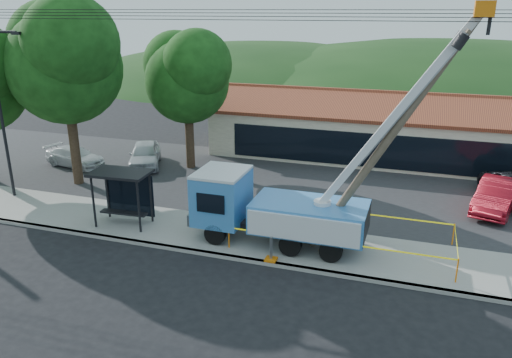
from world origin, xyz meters
The scene contains 17 objects.
ground centered at (0.00, 0.00, 0.00)m, with size 120.00×120.00×0.00m, color black.
curb centered at (0.00, 2.10, 0.07)m, with size 60.00×0.25×0.15m, color gray.
sidewalk centered at (0.00, 4.00, 0.07)m, with size 60.00×4.00×0.15m, color gray.
parking_lot centered at (0.00, 12.00, 0.05)m, with size 60.00×12.00×0.10m, color #28282B.
strip_mall centered at (4.00, 19.98, 1.88)m, with size 22.50×8.53×4.67m.
streetlight centered at (-13.78, 5.00, 5.30)m, with size 2.13×0.22×9.00m.
tree_west_near centered at (-12.00, 8.00, 7.52)m, with size 7.56×6.72×10.80m.
tree_lot centered at (-7.00, 13.00, 6.21)m, with size 6.30×5.60×8.94m.
hill_west centered at (-15.00, 55.00, 0.00)m, with size 78.40×56.00×28.00m, color #153513.
hill_center centered at (10.00, 55.00, 0.00)m, with size 89.60×64.00×32.00m, color #153513.
utility_truck centered at (1.37, 4.03, 1.82)m, with size 11.30×4.09×10.09m.
leaning_pole centered at (6.13, 4.17, 5.56)m, with size 5.93×1.93×10.01m.
bus_shelter centered at (-6.01, 3.71, 2.10)m, with size 2.85×1.88×2.65m.
caution_tape centered at (4.29, 4.48, 0.88)m, with size 9.28×3.43×0.99m.
car_silver centered at (-9.97, 12.29, 0.00)m, with size 1.89×4.70×1.60m, color silver.
car_red centered at (11.14, 11.23, 0.00)m, with size 1.69×4.85×1.60m, color #A6101E.
car_white centered at (-14.35, 10.81, 0.00)m, with size 1.77×4.36×1.27m, color silver.
Camera 1 is at (6.96, -15.38, 9.99)m, focal length 35.00 mm.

